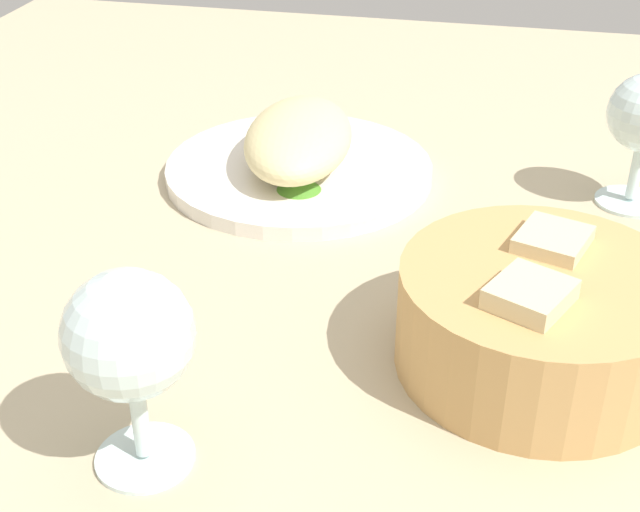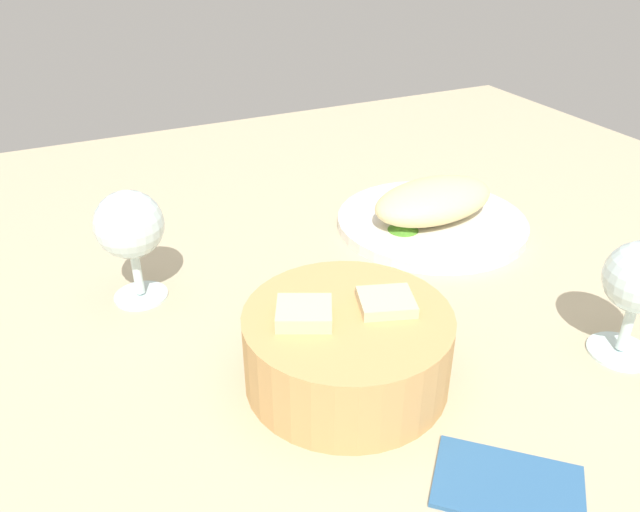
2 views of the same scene
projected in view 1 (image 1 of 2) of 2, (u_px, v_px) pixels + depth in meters
ground_plane at (424, 289)px, 69.41cm from camera, size 140.00×140.00×2.00cm
plate at (299, 170)px, 84.07cm from camera, size 25.31×25.31×1.40cm
omelette at (299, 138)px, 82.39cm from camera, size 18.72×11.60×5.13cm
lettuce_garnish at (299, 183)px, 78.64cm from camera, size 4.03×4.03×1.23cm
bread_basket at (539, 317)px, 57.71cm from camera, size 18.66×18.66×8.54cm
wine_glass_near at (130, 342)px, 47.44cm from camera, size 7.29×7.29×12.69cm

